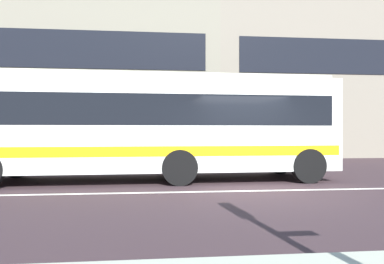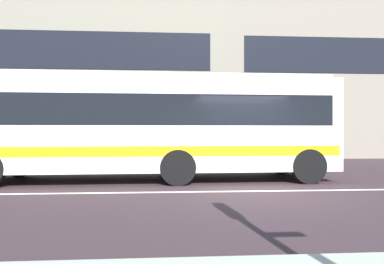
# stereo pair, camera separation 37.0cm
# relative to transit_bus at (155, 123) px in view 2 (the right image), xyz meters

# --- Properties ---
(ground_plane) EXTENTS (160.00, 160.00, 0.00)m
(ground_plane) POSITION_rel_transit_bus_xyz_m (2.56, -2.21, -1.75)
(ground_plane) COLOR #392A2E
(lane_centre_line) EXTENTS (60.00, 0.16, 0.01)m
(lane_centre_line) POSITION_rel_transit_bus_xyz_m (2.56, -2.21, -1.75)
(lane_centre_line) COLOR silver
(lane_centre_line) RESTS_ON ground_plane
(apartment_block_left) EXTENTS (20.63, 11.45, 9.97)m
(apartment_block_left) POSITION_rel_transit_bus_xyz_m (-6.80, 13.53, 3.23)
(apartment_block_left) COLOR gray
(apartment_block_left) RESTS_ON ground_plane
(transit_bus) EXTENTS (10.94, 2.80, 3.18)m
(transit_bus) POSITION_rel_transit_bus_xyz_m (0.00, 0.00, 0.00)
(transit_bus) COLOR silver
(transit_bus) RESTS_ON ground_plane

